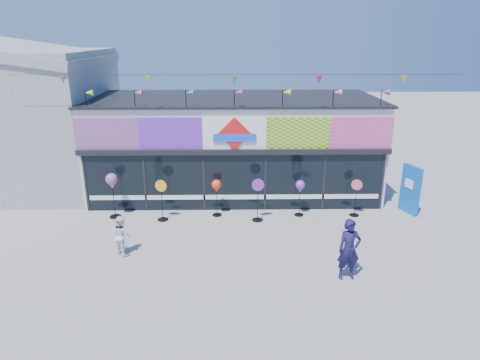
{
  "coord_description": "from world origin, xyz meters",
  "views": [
    {
      "loc": [
        -0.04,
        -12.38,
        6.64
      ],
      "look_at": [
        0.19,
        2.0,
        1.73
      ],
      "focal_mm": 32.0,
      "sensor_mm": 36.0,
      "label": 1
    }
  ],
  "objects_px": {
    "spinner_2": "(217,187)",
    "spinner_3": "(258,199)",
    "blue_sign": "(410,189)",
    "child": "(122,235)",
    "spinner_4": "(300,188)",
    "adult_man": "(349,250)",
    "spinner_0": "(112,182)",
    "spinner_5": "(356,197)",
    "spinner_1": "(162,199)"
  },
  "relations": [
    {
      "from": "spinner_0",
      "to": "spinner_1",
      "type": "relative_size",
      "value": 1.1
    },
    {
      "from": "blue_sign",
      "to": "spinner_2",
      "type": "distance_m",
      "value": 7.49
    },
    {
      "from": "spinner_1",
      "to": "adult_man",
      "type": "height_order",
      "value": "adult_man"
    },
    {
      "from": "spinner_4",
      "to": "child",
      "type": "height_order",
      "value": "spinner_4"
    },
    {
      "from": "spinner_4",
      "to": "adult_man",
      "type": "height_order",
      "value": "adult_man"
    },
    {
      "from": "spinner_0",
      "to": "child",
      "type": "distance_m",
      "value": 3.15
    },
    {
      "from": "spinner_2",
      "to": "adult_man",
      "type": "relative_size",
      "value": 0.8
    },
    {
      "from": "spinner_1",
      "to": "spinner_4",
      "type": "relative_size",
      "value": 1.12
    },
    {
      "from": "spinner_1",
      "to": "spinner_2",
      "type": "bearing_deg",
      "value": 11.23
    },
    {
      "from": "spinner_0",
      "to": "adult_man",
      "type": "xyz_separation_m",
      "value": [
        7.79,
        -4.44,
        -0.5
      ]
    },
    {
      "from": "spinner_2",
      "to": "spinner_3",
      "type": "bearing_deg",
      "value": -17.67
    },
    {
      "from": "blue_sign",
      "to": "adult_man",
      "type": "distance_m",
      "value": 5.93
    },
    {
      "from": "spinner_2",
      "to": "spinner_1",
      "type": "bearing_deg",
      "value": -168.77
    },
    {
      "from": "child",
      "to": "blue_sign",
      "type": "bearing_deg",
      "value": -117.3
    },
    {
      "from": "spinner_1",
      "to": "spinner_4",
      "type": "height_order",
      "value": "spinner_1"
    },
    {
      "from": "spinner_1",
      "to": "child",
      "type": "xyz_separation_m",
      "value": [
        -0.87,
        -2.58,
        -0.2
      ]
    },
    {
      "from": "spinner_2",
      "to": "child",
      "type": "xyz_separation_m",
      "value": [
        -2.89,
        -2.99,
        -0.52
      ]
    },
    {
      "from": "spinner_5",
      "to": "spinner_2",
      "type": "bearing_deg",
      "value": 178.92
    },
    {
      "from": "spinner_0",
      "to": "spinner_5",
      "type": "bearing_deg",
      "value": -0.02
    },
    {
      "from": "spinner_3",
      "to": "spinner_4",
      "type": "xyz_separation_m",
      "value": [
        1.63,
        0.46,
        0.27
      ]
    },
    {
      "from": "child",
      "to": "spinner_0",
      "type": "bearing_deg",
      "value": -25.06
    },
    {
      "from": "spinner_3",
      "to": "spinner_5",
      "type": "xyz_separation_m",
      "value": [
        3.76,
        0.39,
        -0.1
      ]
    },
    {
      "from": "spinner_2",
      "to": "spinner_3",
      "type": "xyz_separation_m",
      "value": [
        1.54,
        -0.49,
        -0.29
      ]
    },
    {
      "from": "spinner_3",
      "to": "adult_man",
      "type": "height_order",
      "value": "adult_man"
    },
    {
      "from": "blue_sign",
      "to": "spinner_3",
      "type": "xyz_separation_m",
      "value": [
        -5.94,
        -0.66,
        -0.09
      ]
    },
    {
      "from": "spinner_3",
      "to": "spinner_4",
      "type": "distance_m",
      "value": 1.72
    },
    {
      "from": "spinner_2",
      "to": "child",
      "type": "height_order",
      "value": "spinner_2"
    },
    {
      "from": "spinner_3",
      "to": "adult_man",
      "type": "xyz_separation_m",
      "value": [
        2.35,
        -4.05,
        0.03
      ]
    },
    {
      "from": "spinner_2",
      "to": "spinner_3",
      "type": "relative_size",
      "value": 0.88
    },
    {
      "from": "spinner_3",
      "to": "spinner_1",
      "type": "bearing_deg",
      "value": 178.57
    },
    {
      "from": "spinner_3",
      "to": "adult_man",
      "type": "bearing_deg",
      "value": -59.9
    },
    {
      "from": "spinner_1",
      "to": "adult_man",
      "type": "xyz_separation_m",
      "value": [
        5.92,
        -4.14,
        0.06
      ]
    },
    {
      "from": "spinner_0",
      "to": "spinner_2",
      "type": "xyz_separation_m",
      "value": [
        3.9,
        0.1,
        -0.24
      ]
    },
    {
      "from": "spinner_1",
      "to": "spinner_2",
      "type": "distance_m",
      "value": 2.09
    },
    {
      "from": "spinner_1",
      "to": "spinner_2",
      "type": "relative_size",
      "value": 1.1
    },
    {
      "from": "spinner_4",
      "to": "adult_man",
      "type": "distance_m",
      "value": 4.57
    },
    {
      "from": "spinner_1",
      "to": "child",
      "type": "height_order",
      "value": "spinner_1"
    },
    {
      "from": "blue_sign",
      "to": "spinner_0",
      "type": "height_order",
      "value": "blue_sign"
    },
    {
      "from": "spinner_3",
      "to": "spinner_5",
      "type": "height_order",
      "value": "spinner_3"
    },
    {
      "from": "spinner_2",
      "to": "child",
      "type": "distance_m",
      "value": 4.19
    },
    {
      "from": "spinner_0",
      "to": "spinner_2",
      "type": "relative_size",
      "value": 1.21
    },
    {
      "from": "spinner_3",
      "to": "spinner_5",
      "type": "distance_m",
      "value": 3.79
    },
    {
      "from": "spinner_3",
      "to": "spinner_4",
      "type": "relative_size",
      "value": 1.16
    },
    {
      "from": "spinner_4",
      "to": "spinner_5",
      "type": "xyz_separation_m",
      "value": [
        2.13,
        -0.07,
        -0.36
      ]
    },
    {
      "from": "blue_sign",
      "to": "spinner_0",
      "type": "bearing_deg",
      "value": 162.0
    },
    {
      "from": "spinner_1",
      "to": "child",
      "type": "relative_size",
      "value": 1.24
    },
    {
      "from": "blue_sign",
      "to": "child",
      "type": "bearing_deg",
      "value": 177.58
    },
    {
      "from": "spinner_2",
      "to": "blue_sign",
      "type": "bearing_deg",
      "value": 1.31
    },
    {
      "from": "spinner_0",
      "to": "spinner_2",
      "type": "height_order",
      "value": "spinner_0"
    },
    {
      "from": "spinner_3",
      "to": "spinner_2",
      "type": "bearing_deg",
      "value": 162.33
    }
  ]
}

